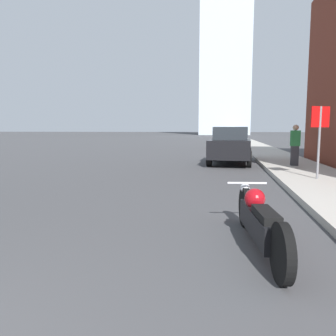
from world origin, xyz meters
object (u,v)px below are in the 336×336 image
object	(u,v)px
parked_car_red	(228,139)
parked_car_yellow	(226,136)
stop_sign	(320,130)
parked_car_black	(231,145)
pedestrian	(295,145)
motorcycle	(259,220)

from	to	relation	value
parked_car_red	parked_car_yellow	size ratio (longest dim) A/B	0.96
parked_car_red	stop_sign	bearing A→B (deg)	-88.18
parked_car_black	parked_car_yellow	xyz separation A→B (m)	(-0.01, 25.16, -0.05)
stop_sign	pedestrian	distance (m)	3.63
parked_car_red	pedestrian	bearing A→B (deg)	-85.98
parked_car_yellow	stop_sign	bearing A→B (deg)	-82.66
stop_sign	pedestrian	world-z (taller)	stop_sign
stop_sign	parked_car_black	bearing A→B (deg)	114.62
parked_car_red	pedestrian	size ratio (longest dim) A/B	2.46
parked_car_red	stop_sign	xyz separation A→B (m)	(2.37, -17.74, 0.82)
parked_car_black	parked_car_yellow	distance (m)	25.16
parked_car_red	stop_sign	size ratio (longest dim) A/B	1.91
motorcycle	parked_car_red	bearing A→B (deg)	83.41
motorcycle	parked_car_yellow	size ratio (longest dim) A/B	0.64
motorcycle	stop_sign	bearing A→B (deg)	61.51
motorcycle	stop_sign	distance (m)	6.25
pedestrian	parked_car_black	bearing A→B (deg)	146.23
parked_car_red	stop_sign	world-z (taller)	stop_sign
parked_car_red	pedestrian	xyz separation A→B (m)	(2.45, -14.16, 0.21)
stop_sign	motorcycle	bearing A→B (deg)	-111.64
stop_sign	pedestrian	xyz separation A→B (m)	(0.08, 3.58, -0.61)
pedestrian	parked_car_red	bearing A→B (deg)	99.80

